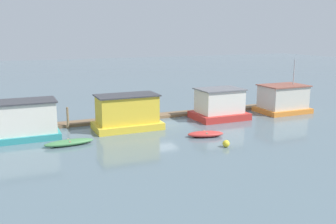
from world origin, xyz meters
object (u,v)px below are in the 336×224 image
(houseboat_orange, at_px, (283,99))
(mooring_post_far_right, at_px, (68,118))
(houseboat_yellow, at_px, (127,113))
(buoy_yellow, at_px, (226,144))
(dinghy_red, at_px, (206,134))
(mooring_post_near_right, at_px, (262,101))
(houseboat_teal, at_px, (18,121))
(houseboat_red, at_px, (219,105))
(dinghy_green, at_px, (69,142))
(mooring_post_centre, at_px, (4,123))

(houseboat_orange, height_order, mooring_post_far_right, houseboat_orange)
(houseboat_yellow, bearing_deg, buoy_yellow, -57.77)
(dinghy_red, distance_m, mooring_post_near_right, 14.50)
(houseboat_teal, bearing_deg, mooring_post_near_right, 4.27)
(houseboat_red, height_order, mooring_post_near_right, houseboat_red)
(dinghy_green, bearing_deg, houseboat_red, 12.25)
(houseboat_orange, bearing_deg, houseboat_yellow, -179.27)
(houseboat_red, distance_m, dinghy_green, 16.82)
(houseboat_teal, distance_m, houseboat_red, 20.08)
(houseboat_yellow, bearing_deg, houseboat_teal, 177.63)
(mooring_post_far_right, distance_m, buoy_yellow, 15.58)
(houseboat_red, distance_m, mooring_post_centre, 21.29)
(houseboat_teal, xyz_separation_m, buoy_yellow, (15.26, -9.20, -1.33))
(mooring_post_centre, bearing_deg, houseboat_red, -5.81)
(buoy_yellow, bearing_deg, houseboat_yellow, 122.23)
(houseboat_yellow, height_order, mooring_post_centre, houseboat_yellow)
(mooring_post_centre, bearing_deg, mooring_post_near_right, 0.00)
(mooring_post_near_right, xyz_separation_m, buoy_yellow, (-12.12, -11.24, -0.75))
(mooring_post_near_right, height_order, mooring_post_far_right, mooring_post_near_right)
(houseboat_red, distance_m, houseboat_orange, 8.46)
(dinghy_green, distance_m, buoy_yellow, 12.82)
(mooring_post_far_right, bearing_deg, dinghy_red, -36.27)
(houseboat_orange, distance_m, dinghy_red, 14.52)
(mooring_post_far_right, relative_size, buoy_yellow, 3.56)
(houseboat_orange, xyz_separation_m, mooring_post_centre, (-29.64, 2.20, -0.43))
(mooring_post_near_right, relative_size, buoy_yellow, 3.58)
(houseboat_yellow, xyz_separation_m, mooring_post_centre, (-10.81, 2.45, -0.47))
(houseboat_teal, relative_size, houseboat_orange, 1.12)
(houseboat_yellow, height_order, houseboat_red, houseboat_yellow)
(houseboat_yellow, height_order, houseboat_orange, houseboat_orange)
(mooring_post_centre, bearing_deg, houseboat_teal, -61.86)
(houseboat_red, relative_size, dinghy_green, 1.36)
(dinghy_green, bearing_deg, houseboat_orange, 8.03)
(houseboat_red, relative_size, mooring_post_centre, 2.54)
(houseboat_teal, bearing_deg, houseboat_red, -0.31)
(dinghy_red, xyz_separation_m, mooring_post_centre, (-16.33, 7.88, 0.84))
(houseboat_yellow, height_order, mooring_post_near_right, houseboat_yellow)
(houseboat_teal, relative_size, houseboat_red, 1.22)
(mooring_post_far_right, bearing_deg, dinghy_green, -98.01)
(houseboat_orange, distance_m, mooring_post_centre, 29.72)
(buoy_yellow, bearing_deg, houseboat_orange, 34.22)
(houseboat_orange, relative_size, dinghy_red, 1.76)
(houseboat_yellow, distance_m, houseboat_red, 10.37)
(dinghy_green, distance_m, mooring_post_near_right, 24.38)
(dinghy_green, bearing_deg, mooring_post_centre, 129.96)
(mooring_post_centre, bearing_deg, mooring_post_far_right, 0.00)
(dinghy_red, height_order, buoy_yellow, buoy_yellow)
(houseboat_red, relative_size, dinghy_red, 1.61)
(houseboat_teal, distance_m, mooring_post_centre, 2.38)
(mooring_post_near_right, bearing_deg, mooring_post_far_right, 180.00)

